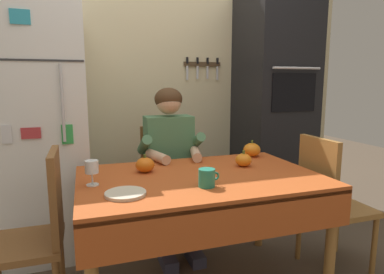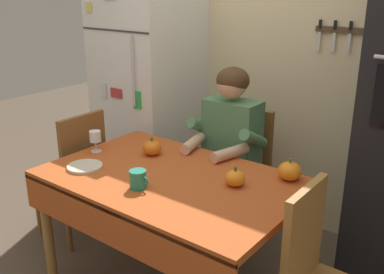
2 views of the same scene
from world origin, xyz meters
TOP-DOWN VIEW (x-y plane):
  - back_wall_assembly at (0.05, 1.35)m, footprint 3.70×0.13m
  - refrigerator at (-0.95, 0.96)m, footprint 0.68×0.71m
  - wall_oven at (1.05, 1.00)m, footprint 0.60×0.64m
  - dining_table at (0.00, 0.08)m, footprint 1.40×0.90m
  - chair_behind_person at (-0.02, 0.87)m, footprint 0.40×0.40m
  - seated_person at (-0.02, 0.68)m, footprint 0.47×0.55m
  - chair_right_side at (0.90, 0.04)m, footprint 0.40×0.40m
  - chair_left_side at (-0.90, 0.15)m, footprint 0.40×0.40m
  - coffee_mug at (-0.04, -0.12)m, footprint 0.12×0.09m
  - wine_glass at (-0.61, 0.10)m, footprint 0.07×0.07m
  - pumpkin_large at (0.53, 0.45)m, footprint 0.13×0.13m
  - pumpkin_medium at (0.34, 0.21)m, footprint 0.11×0.11m
  - pumpkin_small at (-0.30, 0.27)m, footprint 0.12×0.12m
  - serving_tray at (-0.46, -0.12)m, footprint 0.20×0.20m

SIDE VIEW (x-z plane):
  - chair_behind_person at x=-0.02m, z-range 0.05..0.98m
  - chair_right_side at x=0.90m, z-range 0.05..0.98m
  - chair_left_side at x=-0.90m, z-range 0.05..0.98m
  - dining_table at x=0.00m, z-range 0.29..1.03m
  - seated_person at x=-0.02m, z-range 0.11..1.36m
  - serving_tray at x=-0.46m, z-range 0.74..0.76m
  - pumpkin_medium at x=0.34m, z-range 0.73..0.84m
  - pumpkin_small at x=-0.30m, z-range 0.73..0.84m
  - coffee_mug at x=-0.04m, z-range 0.74..0.84m
  - pumpkin_large at x=0.53m, z-range 0.73..0.85m
  - wine_glass at x=-0.61m, z-range 0.77..0.90m
  - refrigerator at x=-0.95m, z-range 0.00..1.80m
  - wall_oven at x=1.05m, z-range 0.00..2.10m
  - back_wall_assembly at x=0.05m, z-range 0.00..2.60m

